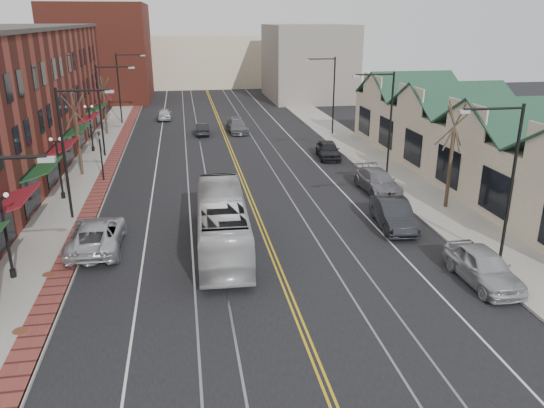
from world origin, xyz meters
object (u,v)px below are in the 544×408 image
object	(u,v)px
parked_car_b	(394,214)
parked_car_d	(328,150)
transit_bus	(222,222)
parked_car_c	(378,181)
parked_car_a	(483,266)
parked_suv	(97,235)

from	to	relation	value
parked_car_b	parked_car_d	xyz separation A→B (m)	(0.56, 16.83, -0.07)
transit_bus	parked_car_c	size ratio (longest dim) A/B	2.02
parked_car_b	parked_car_a	bearing A→B (deg)	-72.49
transit_bus	parked_car_b	world-z (taller)	transit_bus
parked_car_c	parked_car_a	bearing A→B (deg)	-92.11
parked_car_c	transit_bus	bearing A→B (deg)	-147.61
parked_suv	parked_car_a	world-z (taller)	parked_car_a
parked_car_c	parked_car_b	bearing A→B (deg)	-104.59
parked_car_c	parked_car_d	size ratio (longest dim) A/B	1.18
parked_car_a	parked_car_c	bearing A→B (deg)	89.27
parked_car_a	parked_car_d	distance (m)	24.27
parked_car_a	parked_car_d	bearing A→B (deg)	91.50
parked_car_a	parked_car_b	distance (m)	7.57
parked_suv	parked_car_d	xyz separation A→B (m)	(17.66, 17.16, -0.05)
parked_suv	parked_car_c	world-z (taller)	parked_suv
parked_car_a	parked_car_d	xyz separation A→B (m)	(-0.94, 24.25, -0.07)
parked_suv	parked_car_b	distance (m)	17.10
parked_suv	parked_car_c	distance (m)	19.91
transit_bus	parked_suv	world-z (taller)	transit_bus
parked_car_d	parked_suv	bearing A→B (deg)	-129.96
transit_bus	parked_car_a	world-z (taller)	transit_bus
parked_car_c	parked_suv	bearing A→B (deg)	-161.18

